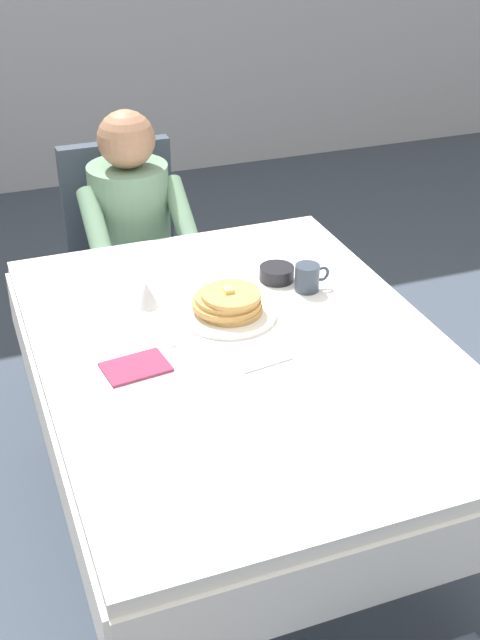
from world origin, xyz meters
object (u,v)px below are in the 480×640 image
at_px(plate_breakfast, 229,314).
at_px(breakfast_stack, 229,302).
at_px(diner_person, 134,230).
at_px(bowl_butter, 277,273).
at_px(dining_table_main, 243,371).
at_px(spoon_near_edge, 268,365).
at_px(cup_coffee, 308,277).
at_px(chair_diner, 126,247).
at_px(knife_right_of_plate, 291,307).
at_px(syrup_pitcher, 147,294).
at_px(fork_left_of_plate, 168,330).

bearing_deg(plate_breakfast, breakfast_stack, 83.41).
xyz_separation_m(diner_person, bowl_butter, (0.30, -0.69, 0.09)).
bearing_deg(dining_table_main, breakfast_stack, 84.57).
bearing_deg(breakfast_stack, plate_breakfast, -96.59).
bearing_deg(diner_person, spoon_near_edge, 94.27).
height_order(dining_table_main, cup_coffee, cup_coffee).
xyz_separation_m(chair_diner, knife_right_of_plate, (0.27, -1.03, 0.21)).
height_order(bowl_butter, syrup_pitcher, syrup_pitcher).
bearing_deg(plate_breakfast, spoon_near_edge, -88.28).
xyz_separation_m(cup_coffee, fork_left_of_plate, (-0.47, -0.09, -0.04)).
bearing_deg(knife_right_of_plate, bowl_butter, -6.15).
bearing_deg(plate_breakfast, fork_left_of_plate, -173.99).
distance_m(chair_diner, bowl_butter, 0.93).
relative_size(diner_person, syrup_pitcher, 14.00).
relative_size(breakfast_stack, fork_left_of_plate, 1.13).
distance_m(dining_table_main, knife_right_of_plate, 0.27).
height_order(breakfast_stack, knife_right_of_plate, breakfast_stack).
bearing_deg(syrup_pitcher, diner_person, 79.48).
relative_size(bowl_butter, syrup_pitcher, 1.37).
height_order(syrup_pitcher, knife_right_of_plate, syrup_pitcher).
height_order(chair_diner, plate_breakfast, chair_diner).
relative_size(dining_table_main, bowl_butter, 13.85).
xyz_separation_m(diner_person, cup_coffee, (0.36, -0.78, 0.11)).
bearing_deg(breakfast_stack, chair_diner, 94.34).
height_order(chair_diner, bowl_butter, chair_diner).
relative_size(dining_table_main, syrup_pitcher, 19.05).
bearing_deg(knife_right_of_plate, breakfast_stack, 86.40).
bearing_deg(knife_right_of_plate, syrup_pitcher, 70.38).
height_order(plate_breakfast, spoon_near_edge, plate_breakfast).
height_order(diner_person, syrup_pitcher, diner_person).
bearing_deg(bowl_butter, breakfast_stack, -143.76).
relative_size(syrup_pitcher, fork_left_of_plate, 0.44).
bearing_deg(plate_breakfast, cup_coffee, 13.36).
bearing_deg(chair_diner, plate_breakfast, 94.33).
relative_size(chair_diner, fork_left_of_plate, 5.17).
bearing_deg(plate_breakfast, knife_right_of_plate, -6.01).
distance_m(dining_table_main, spoon_near_edge, 0.15).
xyz_separation_m(diner_person, fork_left_of_plate, (-0.11, -0.87, 0.07)).
distance_m(dining_table_main, cup_coffee, 0.40).
distance_m(breakfast_stack, knife_right_of_plate, 0.20).
height_order(dining_table_main, plate_breakfast, plate_breakfast).
height_order(cup_coffee, spoon_near_edge, cup_coffee).
xyz_separation_m(chair_diner, breakfast_stack, (0.08, -1.01, 0.26)).
relative_size(chair_diner, knife_right_of_plate, 4.65).
distance_m(bowl_butter, knife_right_of_plate, 0.19).
relative_size(cup_coffee, fork_left_of_plate, 0.63).
height_order(cup_coffee, knife_right_of_plate, cup_coffee).
bearing_deg(bowl_butter, plate_breakfast, -143.52).
distance_m(bowl_butter, syrup_pitcher, 0.43).
bearing_deg(breakfast_stack, knife_right_of_plate, -6.48).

